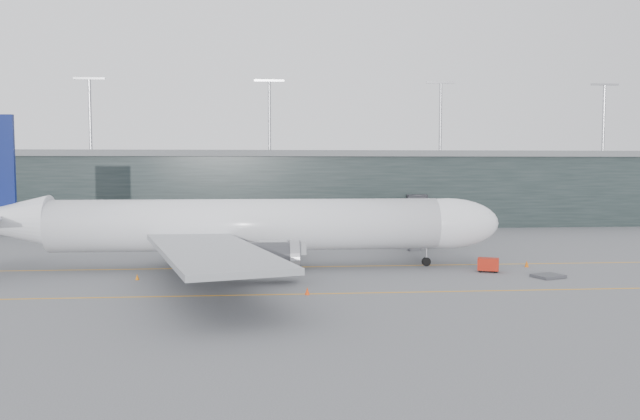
{
  "coord_description": "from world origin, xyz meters",
  "views": [
    {
      "loc": [
        4.39,
        -78.23,
        12.07
      ],
      "look_at": [
        10.73,
        -4.0,
        6.86
      ],
      "focal_mm": 35.0,
      "sensor_mm": 36.0,
      "label": 1
    }
  ],
  "objects": [
    {
      "name": "uld_a",
      "position": [
        -3.96,
        10.8,
        0.96
      ],
      "size": [
        2.03,
        1.63,
        1.83
      ],
      "rotation": [
        0.0,
        0.0,
        0.01
      ],
      "color": "#3B3C41",
      "rests_on": "ground"
    },
    {
      "name": "cone_wing_stbd",
      "position": [
        8.13,
        -20.34,
        0.36
      ],
      "size": [
        0.46,
        0.46,
        0.72
      ],
      "primitive_type": "cone",
      "color": "#F8440D",
      "rests_on": "ground"
    },
    {
      "name": "gse_cart",
      "position": [
        29.63,
        -9.39,
        0.88
      ],
      "size": [
        2.72,
        2.25,
        1.59
      ],
      "rotation": [
        0.0,
        0.0,
        -0.39
      ],
      "color": "#A41A0B",
      "rests_on": "ground"
    },
    {
      "name": "cone_wing_port",
      "position": [
        8.05,
        11.19,
        0.31
      ],
      "size": [
        0.39,
        0.39,
        0.62
      ],
      "primitive_type": "cone",
      "color": "red",
      "rests_on": "ground"
    },
    {
      "name": "jet_bridge",
      "position": [
        27.51,
        23.61,
        5.0
      ],
      "size": [
        14.03,
        44.25,
        6.68
      ],
      "rotation": [
        0.0,
        0.0,
        -0.25
      ],
      "color": "#2E2D33",
      "rests_on": "ground"
    },
    {
      "name": "ground",
      "position": [
        0.0,
        0.0,
        0.0
      ],
      "size": [
        320.0,
        320.0,
        0.0
      ],
      "primitive_type": "plane",
      "color": "#5A595E",
      "rests_on": "ground"
    },
    {
      "name": "baggage_dolly",
      "position": [
        34.85,
        -13.49,
        0.18
      ],
      "size": [
        3.71,
        3.36,
        0.3
      ],
      "primitive_type": "cube",
      "rotation": [
        0.0,
        0.0,
        0.36
      ],
      "color": "#3B3B40",
      "rests_on": "ground"
    },
    {
      "name": "terminal",
      "position": [
        -0.0,
        58.0,
        7.62
      ],
      "size": [
        240.0,
        36.0,
        29.0
      ],
      "color": "black",
      "rests_on": "ground"
    },
    {
      "name": "cone_tail",
      "position": [
        -9.44,
        -11.1,
        0.33
      ],
      "size": [
        0.41,
        0.41,
        0.66
      ],
      "primitive_type": "cone",
      "color": "orange",
      "rests_on": "ground"
    },
    {
      "name": "taxiline_lead_main",
      "position": [
        5.0,
        20.0,
        0.01
      ],
      "size": [
        0.25,
        60.0,
        0.02
      ],
      "primitive_type": "cube",
      "color": "orange",
      "rests_on": "ground"
    },
    {
      "name": "main_aircraft",
      "position": [
        1.59,
        -4.57,
        5.04
      ],
      "size": [
        63.8,
        60.19,
        17.95
      ],
      "rotation": [
        0.0,
        0.0,
        -0.0
      ],
      "color": "white",
      "rests_on": "ground"
    },
    {
      "name": "cone_nose",
      "position": [
        35.48,
        -6.41,
        0.4
      ],
      "size": [
        0.5,
        0.5,
        0.8
      ],
      "primitive_type": "cone",
      "color": "#D1590B",
      "rests_on": "ground"
    },
    {
      "name": "taxiline_b",
      "position": [
        0.0,
        -20.0,
        0.01
      ],
      "size": [
        160.0,
        0.25,
        0.02
      ],
      "primitive_type": "cube",
      "color": "orange",
      "rests_on": "ground"
    },
    {
      "name": "taxiline_a",
      "position": [
        0.0,
        -4.0,
        0.01
      ],
      "size": [
        160.0,
        0.25,
        0.02
      ],
      "primitive_type": "cube",
      "color": "orange",
      "rests_on": "ground"
    },
    {
      "name": "uld_b",
      "position": [
        -1.88,
        11.77,
        1.07
      ],
      "size": [
        2.68,
        2.39,
        2.05
      ],
      "rotation": [
        0.0,
        0.0,
        0.3
      ],
      "color": "#3B3C41",
      "rests_on": "ground"
    },
    {
      "name": "uld_c",
      "position": [
        -1.11,
        10.93,
        1.03
      ],
      "size": [
        2.61,
        2.35,
        1.97
      ],
      "rotation": [
        0.0,
        0.0,
        0.34
      ],
      "color": "#3B3C41",
      "rests_on": "ground"
    }
  ]
}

